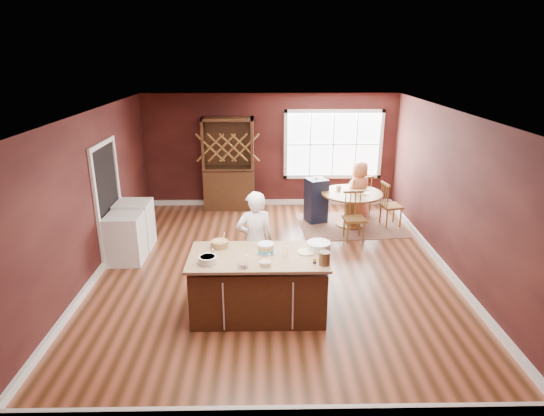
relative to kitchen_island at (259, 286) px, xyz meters
The scene contains 28 objects.
room_shell 1.75m from the kitchen_island, 80.67° to the left, with size 7.00×7.00×7.00m.
window 5.35m from the kitchen_island, 70.60° to the left, with size 2.36×0.10×1.66m, color white, non-canonical shape.
doorway 3.48m from the kitchen_island, 142.69° to the left, with size 0.08×1.26×2.13m, color white, non-canonical shape.
kitchen_island is the anchor object (origin of this frame).
dining_table 4.00m from the kitchen_island, 60.62° to the left, with size 1.31×1.31×0.75m.
baker 0.84m from the kitchen_island, 94.44° to the left, with size 0.59×0.39×1.63m, color white.
layer_cake 0.57m from the kitchen_island, 45.53° to the left, with size 0.32×0.32×0.13m, color white, non-canonical shape.
bowl_blue 0.89m from the kitchen_island, 161.37° to the right, with size 0.25×0.25×0.10m, color white.
bowl_yellow 0.83m from the kitchen_island, 152.23° to the left, with size 0.26×0.26×0.10m, color tan.
bowl_pink 0.66m from the kitchen_island, 118.52° to the right, with size 0.16×0.16×0.06m, color silver.
bowl_olive 0.61m from the kitchen_island, 73.02° to the right, with size 0.15×0.15×0.06m, color beige.
drinking_glass 0.66m from the kitchen_island, ahead, with size 0.07×0.07×0.14m, color white.
dinner_plate 0.84m from the kitchen_island, ahead, with size 0.25×0.25×0.02m, color #FAF7C7.
white_tub 1.03m from the kitchen_island, 11.37° to the left, with size 0.34×0.34×0.12m, color silver.
stoneware_crock 1.09m from the kitchen_island, 18.68° to the right, with size 0.15×0.15×0.18m, color #463225.
toy_figurine 0.96m from the kitchen_island, 19.28° to the right, with size 0.05×0.05×0.08m, color yellow, non-canonical shape.
rug 4.02m from the kitchen_island, 60.62° to the left, with size 2.18×1.68×0.01m, color brown.
chair_east 4.46m from the kitchen_island, 50.68° to the left, with size 0.42×0.40×0.99m, color #8E5E1F, non-canonical shape.
chair_south 3.27m from the kitchen_island, 54.91° to the left, with size 0.42×0.40×1.00m, color brown, non-canonical shape.
chair_north 4.87m from the kitchen_island, 61.13° to the left, with size 0.40×0.38×0.95m, color brown, non-canonical shape.
seated_woman 4.51m from the kitchen_island, 60.62° to the left, with size 0.65×0.42×1.32m, color #C8734D.
high_chair 3.95m from the kitchen_island, 71.81° to the left, with size 0.41×0.41×1.02m, color #1C243B, non-canonical shape.
toddler 4.04m from the kitchen_island, 72.45° to the left, with size 0.18×0.14×0.26m, color #8CA5BF, non-canonical shape.
table_plate 4.07m from the kitchen_island, 56.84° to the left, with size 0.20×0.20×0.02m, color beige.
table_cup 4.07m from the kitchen_island, 65.09° to the left, with size 0.12×0.12×0.09m, color #E6EAC9.
hutch 4.80m from the kitchen_island, 99.04° to the left, with size 1.19×0.50×2.18m, color black.
washer 2.97m from the kitchen_island, 143.74° to the left, with size 0.61×0.59×0.89m, color white.
dryer 3.39m from the kitchen_island, 134.98° to the left, with size 0.63×0.61×0.92m, color white.
Camera 1 is at (-0.15, -7.24, 3.61)m, focal length 30.00 mm.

